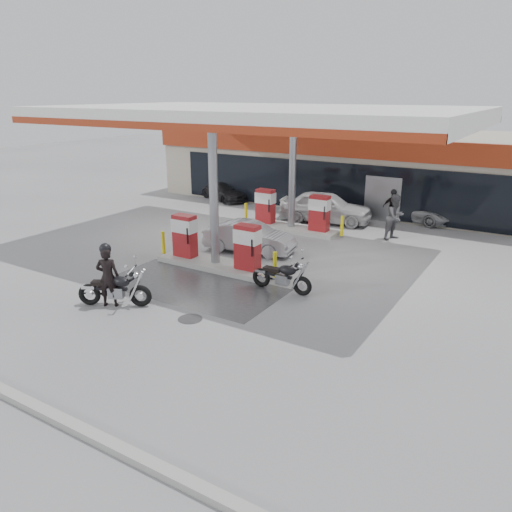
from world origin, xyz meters
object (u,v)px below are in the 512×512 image
at_px(pump_island_far, 291,215).
at_px(parked_motorcycle, 283,277).
at_px(sedan_white, 325,207).
at_px(biker_walking, 392,207).
at_px(attendant, 395,217).
at_px(main_motorcycle, 116,290).
at_px(hatchback_silver, 250,237).
at_px(parked_car_right, 417,210).
at_px(pump_island_near, 215,248).
at_px(biker_main, 108,277).
at_px(parked_car_left, 224,191).

height_order(pump_island_far, parked_motorcycle, pump_island_far).
distance_m(pump_island_far, parked_motorcycle, 7.53).
bearing_deg(sedan_white, biker_walking, -71.25).
height_order(sedan_white, attendant, attendant).
relative_size(sedan_white, biker_walking, 2.86).
distance_m(pump_island_far, main_motorcycle, 10.42).
relative_size(hatchback_silver, parked_car_right, 0.95).
xyz_separation_m(pump_island_near, parked_car_right, (4.50, 10.77, -0.17)).
distance_m(pump_island_near, sedan_white, 8.23).
bearing_deg(biker_main, parked_car_right, -138.98).
bearing_deg(hatchback_silver, biker_walking, -33.81).
distance_m(sedan_white, biker_walking, 3.26).
bearing_deg(pump_island_near, biker_main, -98.19).
relative_size(attendant, parked_car_left, 0.55).
height_order(attendant, parked_car_right, attendant).
bearing_deg(biker_main, main_motorcycle, 178.38).
relative_size(pump_island_far, biker_main, 2.79).
bearing_deg(hatchback_silver, pump_island_near, 168.15).
height_order(parked_motorcycle, attendant, attendant).
xyz_separation_m(parked_motorcycle, sedan_white, (-2.51, 8.99, 0.28)).
height_order(pump_island_far, sedan_white, pump_island_far).
distance_m(sedan_white, hatchback_silver, 6.03).
bearing_deg(parked_motorcycle, sedan_white, 104.24).
relative_size(pump_island_far, parked_car_right, 1.33).
distance_m(main_motorcycle, sedan_white, 12.67).
xyz_separation_m(parked_motorcycle, hatchback_silver, (-3.14, 2.99, 0.12)).
bearing_deg(pump_island_far, pump_island_near, -90.00).
bearing_deg(hatchback_silver, sedan_white, -15.28).
distance_m(pump_island_near, parked_motorcycle, 3.34).
bearing_deg(parked_car_left, parked_car_right, -62.85).
relative_size(sedan_white, parked_car_right, 1.16).
bearing_deg(parked_car_right, sedan_white, 137.26).
bearing_deg(hatchback_silver, attendant, -51.93).
distance_m(sedan_white, parked_car_right, 4.57).
bearing_deg(sedan_white, parked_motorcycle, -175.11).
height_order(attendant, hatchback_silver, attendant).
height_order(pump_island_near, main_motorcycle, pump_island_near).
height_order(hatchback_silver, biker_walking, biker_walking).
distance_m(pump_island_far, biker_walking, 5.21).
height_order(pump_island_near, hatchback_silver, pump_island_near).
relative_size(pump_island_far, attendant, 2.59).
distance_m(main_motorcycle, parked_car_left, 15.66).
height_order(main_motorcycle, hatchback_silver, hatchback_silver).
bearing_deg(main_motorcycle, pump_island_near, 56.37).
relative_size(main_motorcycle, biker_walking, 1.32).
height_order(pump_island_far, attendant, attendant).
bearing_deg(hatchback_silver, parked_motorcycle, -142.98).
height_order(main_motorcycle, biker_main, biker_main).
distance_m(hatchback_silver, biker_walking, 8.35).
xyz_separation_m(pump_island_near, parked_car_left, (-6.62, 10.00, -0.18)).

